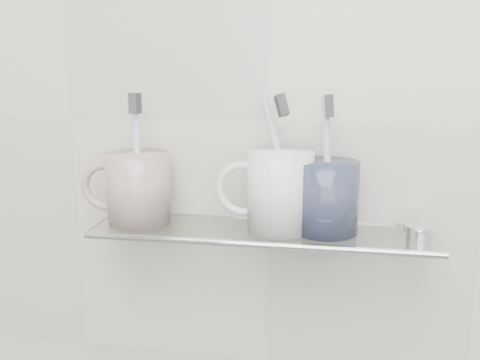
% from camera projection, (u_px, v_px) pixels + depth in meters
% --- Properties ---
extents(wall_back, '(2.50, 0.00, 2.50)m').
position_uv_depth(wall_back, '(268.00, 123.00, 0.81)').
color(wall_back, beige).
rests_on(wall_back, ground).
extents(shelf_glass, '(0.50, 0.12, 0.01)m').
position_uv_depth(shelf_glass, '(262.00, 232.00, 0.78)').
color(shelf_glass, silver).
rests_on(shelf_glass, wall_back).
extents(shelf_rail, '(0.50, 0.01, 0.01)m').
position_uv_depth(shelf_rail, '(257.00, 245.00, 0.73)').
color(shelf_rail, silver).
rests_on(shelf_rail, shelf_glass).
extents(bracket_left, '(0.02, 0.03, 0.02)m').
position_uv_depth(bracket_left, '(137.00, 223.00, 0.87)').
color(bracket_left, silver).
rests_on(bracket_left, wall_back).
extents(bracket_right, '(0.02, 0.03, 0.02)m').
position_uv_depth(bracket_right, '(405.00, 237.00, 0.80)').
color(bracket_right, silver).
rests_on(bracket_right, wall_back).
extents(mug_left, '(0.11, 0.11, 0.11)m').
position_uv_depth(mug_left, '(139.00, 188.00, 0.81)').
color(mug_left, white).
rests_on(mug_left, shelf_glass).
extents(mug_left_handle, '(0.08, 0.01, 0.08)m').
position_uv_depth(mug_left_handle, '(105.00, 187.00, 0.82)').
color(mug_left_handle, white).
rests_on(mug_left_handle, mug_left).
extents(toothbrush_left, '(0.02, 0.03, 0.19)m').
position_uv_depth(toothbrush_left, '(137.00, 157.00, 0.80)').
color(toothbrush_left, silver).
rests_on(toothbrush_left, mug_left).
extents(bristles_left, '(0.01, 0.02, 0.03)m').
position_uv_depth(bristles_left, '(135.00, 103.00, 0.78)').
color(bristles_left, '#323237').
rests_on(bristles_left, toothbrush_left).
extents(mug_center, '(0.13, 0.13, 0.12)m').
position_uv_depth(mug_center, '(280.00, 190.00, 0.77)').
color(mug_center, silver).
rests_on(mug_center, shelf_glass).
extents(mug_center_handle, '(0.08, 0.01, 0.08)m').
position_uv_depth(mug_center_handle, '(243.00, 189.00, 0.78)').
color(mug_center_handle, silver).
rests_on(mug_center_handle, mug_center).
extents(toothbrush_center, '(0.07, 0.04, 0.18)m').
position_uv_depth(toothbrush_center, '(281.00, 162.00, 0.76)').
color(toothbrush_center, '#A8B5BB').
rests_on(toothbrush_center, mug_center).
extents(bristles_center, '(0.03, 0.03, 0.04)m').
position_uv_depth(bristles_center, '(282.00, 105.00, 0.74)').
color(bristles_center, '#323237').
rests_on(bristles_center, toothbrush_center).
extents(mug_right, '(0.11, 0.11, 0.10)m').
position_uv_depth(mug_right, '(326.00, 197.00, 0.76)').
color(mug_right, '#1E263B').
rests_on(mug_right, shelf_glass).
extents(mug_right_handle, '(0.07, 0.01, 0.07)m').
position_uv_depth(mug_right_handle, '(290.00, 195.00, 0.77)').
color(mug_right_handle, '#1E263B').
rests_on(mug_right_handle, mug_right).
extents(toothbrush_right, '(0.02, 0.03, 0.19)m').
position_uv_depth(toothbrush_right, '(327.00, 163.00, 0.75)').
color(toothbrush_right, beige).
rests_on(toothbrush_right, mug_right).
extents(bristles_right, '(0.01, 0.03, 0.03)m').
position_uv_depth(bristles_right, '(329.00, 106.00, 0.73)').
color(bristles_right, '#323237').
rests_on(bristles_right, toothbrush_right).
extents(chrome_cap, '(0.04, 0.04, 0.02)m').
position_uv_depth(chrome_cap, '(419.00, 231.00, 0.75)').
color(chrome_cap, silver).
rests_on(chrome_cap, shelf_glass).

